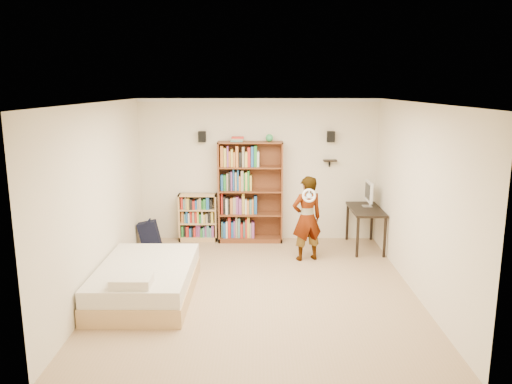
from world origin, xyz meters
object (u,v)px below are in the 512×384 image
daybed (146,277)px  person (307,218)px  tall_bookshelf (250,192)px  computer_desk (365,228)px  low_bookshelf (198,217)px

daybed → person: person is taller
tall_bookshelf → daybed: bearing=-118.8°
computer_desk → daybed: computer_desk is taller
daybed → computer_desk: bearing=31.6°
tall_bookshelf → computer_desk: tall_bookshelf is taller
tall_bookshelf → person: 1.45m
tall_bookshelf → person: size_ratio=1.31×
low_bookshelf → computer_desk: 3.15m
low_bookshelf → tall_bookshelf: bearing=-2.3°
computer_desk → person: bearing=-151.0°
tall_bookshelf → computer_desk: (2.11, -0.42, -0.58)m
tall_bookshelf → computer_desk: 2.23m
computer_desk → person: 1.34m
computer_desk → person: person is taller
computer_desk → low_bookshelf: bearing=171.5°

